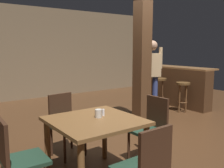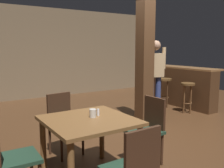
% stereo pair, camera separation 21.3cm
% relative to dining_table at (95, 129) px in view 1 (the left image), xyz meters
% --- Properties ---
extents(ground_plane, '(10.80, 10.80, 0.00)m').
position_rel_dining_table_xyz_m(ground_plane, '(1.73, 0.78, -0.63)').
color(ground_plane, '#422816').
extents(wall_back, '(8.00, 0.10, 2.80)m').
position_rel_dining_table_xyz_m(wall_back, '(1.73, 5.28, 0.77)').
color(wall_back, '#756047').
rests_on(wall_back, ground_plane).
extents(pillar, '(0.28, 0.28, 2.80)m').
position_rel_dining_table_xyz_m(pillar, '(2.06, 1.44, 0.77)').
color(pillar, '#4C301C').
rests_on(pillar, ground_plane).
extents(dining_table, '(0.98, 0.98, 0.75)m').
position_rel_dining_table_xyz_m(dining_table, '(0.00, 0.00, 0.00)').
color(dining_table, brown).
rests_on(dining_table, ground_plane).
extents(chair_north, '(0.47, 0.47, 0.89)m').
position_rel_dining_table_xyz_m(chair_north, '(0.02, 0.87, -0.12)').
color(chair_north, '#1E3828').
rests_on(chair_north, ground_plane).
extents(chair_east, '(0.43, 0.43, 0.89)m').
position_rel_dining_table_xyz_m(chair_east, '(0.88, -0.04, -0.12)').
color(chair_east, '#1E3828').
rests_on(chair_east, ground_plane).
extents(chair_west, '(0.43, 0.43, 0.89)m').
position_rel_dining_table_xyz_m(chair_west, '(-0.89, 0.04, -0.12)').
color(chair_west, '#1E3828').
rests_on(chair_west, ground_plane).
extents(chair_south, '(0.43, 0.43, 0.89)m').
position_rel_dining_table_xyz_m(chair_south, '(-0.01, -0.87, -0.12)').
color(chair_south, '#1E3828').
rests_on(chair_south, ground_plane).
extents(napkin_cup, '(0.08, 0.08, 0.10)m').
position_rel_dining_table_xyz_m(napkin_cup, '(0.07, 0.03, 0.17)').
color(napkin_cup, beige).
rests_on(napkin_cup, dining_table).
extents(salt_shaker, '(0.03, 0.03, 0.08)m').
position_rel_dining_table_xyz_m(salt_shaker, '(0.16, 0.06, 0.16)').
color(salt_shaker, silver).
rests_on(salt_shaker, dining_table).
extents(standing_person, '(0.47, 0.31, 1.72)m').
position_rel_dining_table_xyz_m(standing_person, '(2.36, 1.44, 0.37)').
color(standing_person, tan).
rests_on(standing_person, ground_plane).
extents(bar_counter, '(0.56, 2.03, 1.05)m').
position_rel_dining_table_xyz_m(bar_counter, '(3.90, 2.04, -0.09)').
color(bar_counter, brown).
rests_on(bar_counter, ground_plane).
extents(bar_stool_near, '(0.33, 0.33, 0.73)m').
position_rel_dining_table_xyz_m(bar_stool_near, '(3.43, 1.44, -0.08)').
color(bar_stool_near, '#4C3319').
rests_on(bar_stool_near, ground_plane).
extents(bar_stool_mid, '(0.38, 0.38, 0.77)m').
position_rel_dining_table_xyz_m(bar_stool_mid, '(3.40, 2.19, -0.05)').
color(bar_stool_mid, '#4C3319').
rests_on(bar_stool_mid, ground_plane).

